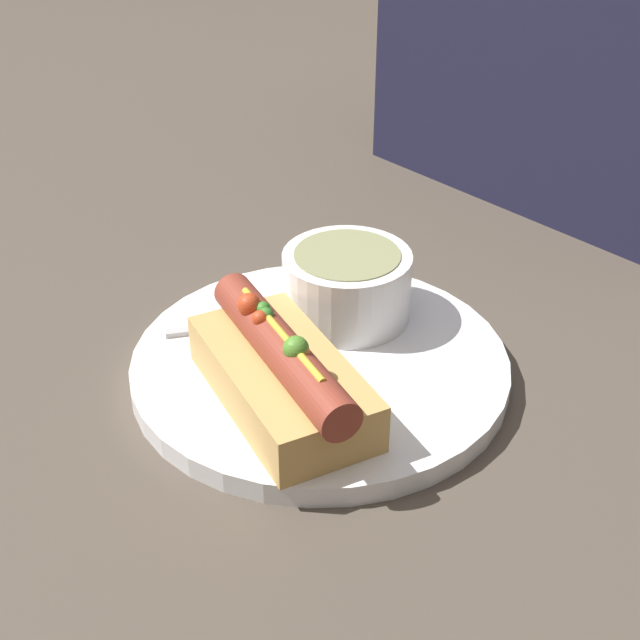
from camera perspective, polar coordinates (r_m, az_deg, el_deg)
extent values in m
plane|color=#4C4238|center=(0.65, 0.00, -3.49)|extent=(4.00, 4.00, 0.00)
cylinder|color=white|center=(0.64, 0.00, -2.93)|extent=(0.27, 0.27, 0.02)
cube|color=tan|center=(0.59, -2.42, -3.92)|extent=(0.16, 0.11, 0.04)
cylinder|color=brown|center=(0.57, -2.48, -1.91)|extent=(0.17, 0.07, 0.03)
sphere|color=#C63F1E|center=(0.58, -3.95, 0.16)|extent=(0.01, 0.01, 0.01)
sphere|color=#387A28|center=(0.59, -3.66, 0.69)|extent=(0.01, 0.01, 0.01)
sphere|color=orange|center=(0.55, -1.25, -2.02)|extent=(0.01, 0.01, 0.01)
sphere|color=#C63F1E|center=(0.59, -4.56, 0.98)|extent=(0.02, 0.02, 0.02)
sphere|color=#518C2D|center=(0.55, -1.56, -1.85)|extent=(0.02, 0.02, 0.02)
sphere|color=#387A28|center=(0.59, -3.67, 0.40)|extent=(0.01, 0.01, 0.01)
cylinder|color=gold|center=(0.57, -2.51, -0.83)|extent=(0.11, 0.03, 0.01)
cylinder|color=white|center=(0.67, 1.72, 2.23)|extent=(0.10, 0.10, 0.05)
cylinder|color=#8C8E60|center=(0.66, 1.74, 3.67)|extent=(0.08, 0.08, 0.02)
cube|color=#B7B7BC|center=(0.67, -4.15, -0.21)|extent=(0.07, 0.12, 0.00)
ellipsoid|color=#B7B7BC|center=(0.69, 3.17, 0.83)|extent=(0.04, 0.05, 0.01)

